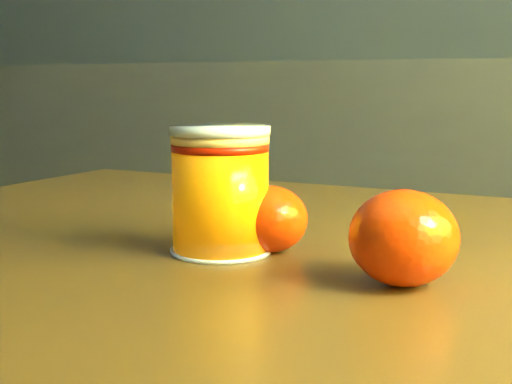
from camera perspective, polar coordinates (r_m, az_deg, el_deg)
The scene contains 5 objects.
kitchen_counter at distance 2.25m, azimuth 2.13°, elevation -1.36°, with size 3.15×0.60×0.90m, color #444549.
table at distance 0.59m, azimuth 4.61°, elevation -13.57°, with size 1.01×0.74×0.72m.
juice_glass at distance 0.55m, azimuth -2.86°, elevation 0.11°, with size 0.08×0.08×0.10m.
orange_front at distance 0.55m, azimuth 1.13°, elevation -2.17°, with size 0.06×0.06×0.05m, color #EC3604.
orange_back at distance 0.47m, azimuth 11.71°, elevation -3.60°, with size 0.07×0.07×0.06m, color #EC3604.
Camera 1 is at (1.08, -0.48, 0.85)m, focal length 50.00 mm.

